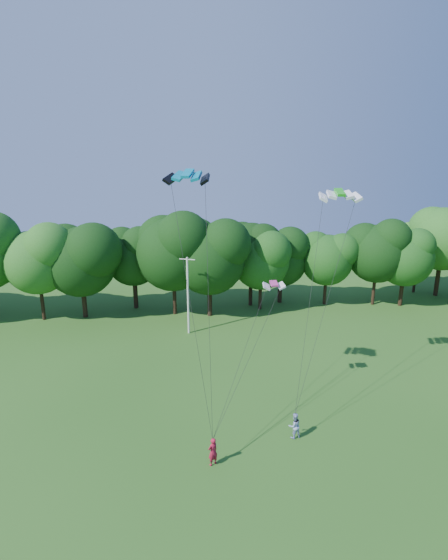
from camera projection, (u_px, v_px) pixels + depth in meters
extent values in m
cylinder|color=silver|center=(188.00, 296.00, 44.43)|extent=(0.20, 0.20, 8.10)
cube|color=silver|center=(187.00, 259.00, 43.37)|extent=(1.54, 0.65, 0.08)
imported|color=#A91530|center=(213.00, 452.00, 25.94)|extent=(0.79, 0.72, 1.80)
imported|color=#9EAEDC|center=(294.00, 426.00, 28.46)|extent=(0.99, 0.85, 1.76)
cube|color=#057B9D|center=(188.00, 173.00, 26.66)|extent=(3.00, 2.04, 0.56)
cube|color=green|center=(340.00, 192.00, 30.29)|extent=(2.96, 1.58, 0.51)
cube|color=#C83784|center=(274.00, 283.00, 30.52)|extent=(1.58, 0.78, 0.30)
cylinder|color=black|center=(251.00, 290.00, 53.51)|extent=(0.44, 0.44, 3.93)
ellipsoid|color=black|center=(251.00, 248.00, 52.08)|extent=(7.85, 7.85, 8.57)
cylinder|color=#332114|center=(415.00, 279.00, 58.64)|extent=(0.43, 0.43, 3.55)
ellipsoid|color=#2E671F|center=(419.00, 245.00, 57.35)|extent=(7.09, 7.09, 7.74)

